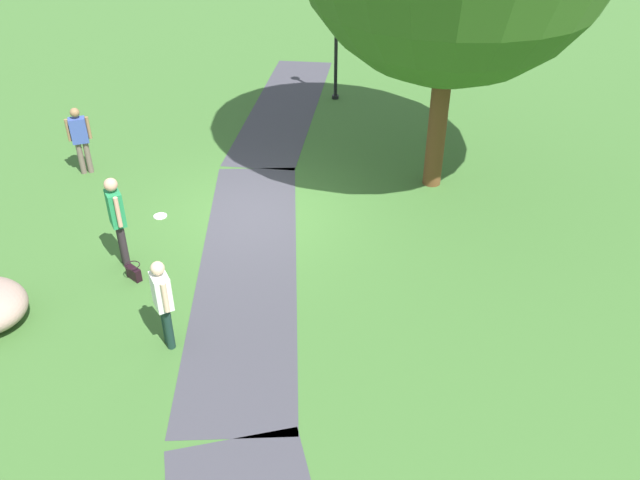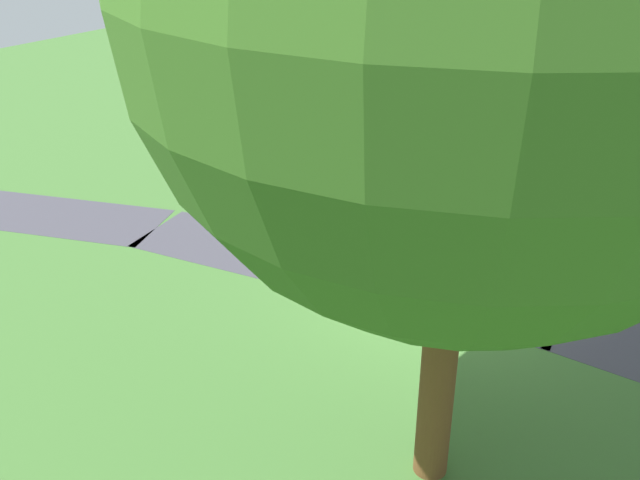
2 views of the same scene
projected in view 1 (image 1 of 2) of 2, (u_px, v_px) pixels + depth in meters
The scene contains 9 objects.
ground_plane at pixel (260, 213), 13.73m from camera, with size 48.00×48.00×0.00m, color #3A642C.
footpath_segment_near at pixel (286, 106), 18.75m from camera, with size 8.02×1.88×0.01m.
footpath_segment_mid at pixel (248, 266), 12.10m from camera, with size 8.19×3.16×0.01m.
lamp_post at pixel (336, 27), 18.08m from camera, with size 0.28×0.28×3.36m.
woman_with_handbag at pixel (117, 216), 11.59m from camera, with size 0.44×0.40×1.81m.
man_near_boulder at pixel (80, 136), 14.77m from camera, with size 0.38×0.47×1.60m.
passerby_on_path at pixel (163, 299), 9.83m from camera, with size 0.44×0.40×1.59m.
handbag_on_grass at pixel (134, 272), 11.71m from camera, with size 0.38×0.38×0.31m.
frisbee_on_grass at pixel (160, 216), 13.59m from camera, with size 0.28×0.28×0.02m.
Camera 1 is at (11.50, 2.85, 7.07)m, focal length 36.43 mm.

